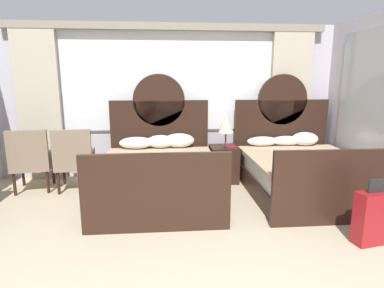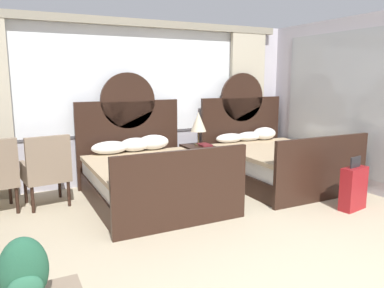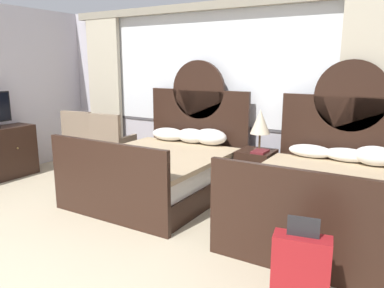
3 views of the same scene
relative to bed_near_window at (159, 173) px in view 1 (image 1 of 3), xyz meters
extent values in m
cube|color=silver|center=(0.16, 1.20, 0.98)|extent=(5.97, 0.07, 2.70)
cube|color=#575459|center=(0.16, 1.15, 1.37)|extent=(4.08, 0.02, 1.88)
cube|color=white|center=(0.16, 1.15, 1.37)|extent=(4.00, 0.02, 1.80)
cube|color=#C1B79E|center=(-2.05, 1.06, 0.93)|extent=(0.73, 0.08, 2.60)
cube|color=#C1B79E|center=(2.38, 1.06, 0.93)|extent=(0.73, 0.08, 2.60)
cube|color=gray|center=(0.16, 1.06, 2.25)|extent=(5.49, 0.10, 0.12)
cube|color=black|center=(0.00, -0.08, -0.22)|extent=(1.63, 2.00, 0.30)
cube|color=white|center=(0.00, -0.08, 0.05)|extent=(1.57, 1.90, 0.24)
cube|color=tan|center=(0.00, -0.16, 0.20)|extent=(1.67, 1.80, 0.06)
cube|color=black|center=(0.00, 0.96, 0.32)|extent=(1.71, 0.06, 1.39)
cylinder|color=black|center=(0.00, 0.96, 1.02)|extent=(0.89, 0.06, 0.89)
cube|color=black|center=(0.00, -1.11, 0.10)|extent=(1.71, 0.06, 0.94)
ellipsoid|color=white|center=(-0.39, 0.69, 0.33)|extent=(0.57, 0.33, 0.20)
ellipsoid|color=white|center=(0.02, 0.72, 0.34)|extent=(0.48, 0.32, 0.22)
ellipsoid|color=white|center=(0.33, 0.73, 0.35)|extent=(0.52, 0.34, 0.24)
cube|color=black|center=(2.20, -0.08, -0.22)|extent=(1.63, 2.00, 0.30)
cube|color=white|center=(2.20, -0.08, 0.05)|extent=(1.57, 1.90, 0.24)
cube|color=tan|center=(2.20, -0.16, 0.20)|extent=(1.67, 1.80, 0.06)
cube|color=black|center=(2.20, 0.96, 0.32)|extent=(1.71, 0.06, 1.39)
cylinder|color=black|center=(2.20, 0.96, 1.02)|extent=(0.89, 0.06, 0.89)
cube|color=black|center=(2.20, -1.11, 0.10)|extent=(1.71, 0.06, 0.94)
ellipsoid|color=white|center=(1.80, 0.73, 0.31)|extent=(0.56, 0.25, 0.16)
ellipsoid|color=white|center=(2.24, 0.74, 0.31)|extent=(0.55, 0.26, 0.17)
ellipsoid|color=white|center=(2.55, 0.71, 0.35)|extent=(0.46, 0.32, 0.23)
cube|color=black|center=(1.10, 0.65, -0.06)|extent=(0.47, 0.47, 0.62)
sphere|color=tan|center=(1.10, 0.40, 0.08)|extent=(0.02, 0.02, 0.02)
cylinder|color=brown|center=(1.13, 0.67, 0.26)|extent=(0.14, 0.14, 0.02)
cylinder|color=brown|center=(1.13, 0.67, 0.38)|extent=(0.03, 0.03, 0.21)
cone|color=beige|center=(1.13, 0.67, 0.65)|extent=(0.27, 0.27, 0.33)
cube|color=maroon|center=(1.18, 0.55, 0.27)|extent=(0.18, 0.26, 0.03)
cube|color=#84705B|center=(-1.35, 0.49, 0.04)|extent=(0.64, 0.64, 0.10)
cube|color=#84705B|center=(-1.32, 0.25, 0.36)|extent=(0.57, 0.15, 0.54)
cube|color=#84705B|center=(-1.10, 0.52, 0.17)|extent=(0.13, 0.52, 0.16)
cube|color=#84705B|center=(-1.60, 0.46, 0.17)|extent=(0.13, 0.52, 0.16)
cylinder|color=black|center=(-1.15, 0.75, -0.19)|extent=(0.04, 0.04, 0.36)
cylinder|color=black|center=(-1.61, 0.69, -0.19)|extent=(0.04, 0.04, 0.36)
cylinder|color=black|center=(-1.08, 0.29, -0.19)|extent=(0.04, 0.04, 0.36)
cylinder|color=black|center=(-1.55, 0.23, -0.19)|extent=(0.04, 0.04, 0.36)
cube|color=#84705B|center=(-2.00, 0.49, 0.04)|extent=(0.65, 0.65, 0.10)
cube|color=#84705B|center=(-1.96, 0.25, 0.36)|extent=(0.57, 0.17, 0.54)
cube|color=#84705B|center=(-1.75, 0.53, 0.17)|extent=(0.14, 0.52, 0.16)
cube|color=#84705B|center=(-2.25, 0.45, 0.17)|extent=(0.14, 0.52, 0.16)
cylinder|color=black|center=(-1.81, 0.76, -0.19)|extent=(0.04, 0.04, 0.36)
cylinder|color=black|center=(-2.27, 0.68, -0.19)|extent=(0.04, 0.04, 0.36)
cylinder|color=black|center=(-1.73, 0.29, -0.19)|extent=(0.04, 0.04, 0.36)
cylinder|color=black|center=(-2.20, 0.22, -0.19)|extent=(0.04, 0.04, 0.36)
cube|color=maroon|center=(2.31, -1.56, -0.08)|extent=(0.43, 0.25, 0.58)
cube|color=#232326|center=(2.31, -1.56, 0.28)|extent=(0.22, 0.06, 0.15)
cylinder|color=black|center=(2.15, -1.59, -0.34)|extent=(0.05, 0.03, 0.05)
cylinder|color=black|center=(2.47, -1.53, -0.34)|extent=(0.05, 0.03, 0.05)
camera|label=1|loc=(0.13, -4.46, 1.37)|focal=28.92mm
camera|label=2|loc=(-1.78, -4.90, 1.39)|focal=35.00mm
camera|label=3|loc=(2.90, -4.06, 1.41)|focal=34.91mm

